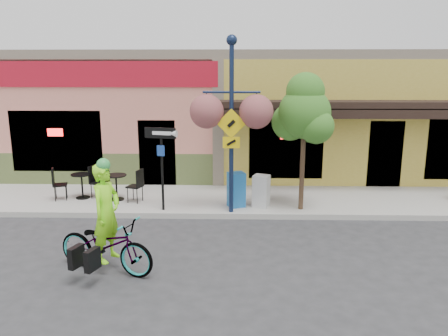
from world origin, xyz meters
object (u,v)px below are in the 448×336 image
(lamp_post, at_px, (231,127))
(newspaper_box_grey, at_px, (261,191))
(building, at_px, (246,110))
(cyclist_rider, at_px, (107,225))
(newspaper_box_blue, at_px, (236,190))
(bicycle, at_px, (106,245))
(street_tree, at_px, (303,142))
(one_way_sign, at_px, (162,169))

(lamp_post, height_order, newspaper_box_grey, lamp_post)
(building, distance_m, cyclist_rider, 10.61)
(newspaper_box_blue, bearing_deg, bicycle, -143.76)
(bicycle, relative_size, cyclist_rider, 1.09)
(lamp_post, bearing_deg, street_tree, 8.92)
(building, distance_m, one_way_sign, 7.18)
(bicycle, bearing_deg, newspaper_box_blue, -14.56)
(lamp_post, bearing_deg, one_way_sign, 176.67)
(cyclist_rider, height_order, newspaper_box_blue, cyclist_rider)
(lamp_post, relative_size, newspaper_box_grey, 5.14)
(lamp_post, height_order, one_way_sign, lamp_post)
(lamp_post, distance_m, newspaper_box_blue, 1.88)
(building, relative_size, one_way_sign, 8.04)
(cyclist_rider, bearing_deg, one_way_sign, 11.03)
(building, bearing_deg, bicycle, -106.42)
(street_tree, bearing_deg, bicycle, -140.46)
(lamp_post, distance_m, street_tree, 1.98)
(one_way_sign, distance_m, newspaper_box_grey, 2.80)
(bicycle, height_order, lamp_post, lamp_post)
(one_way_sign, bearing_deg, lamp_post, 8.55)
(street_tree, bearing_deg, lamp_post, -171.50)
(lamp_post, height_order, newspaper_box_blue, lamp_post)
(one_way_sign, distance_m, street_tree, 3.84)
(lamp_post, bearing_deg, newspaper_box_blue, 73.88)
(bicycle, xyz_separation_m, street_tree, (4.34, 3.58, 1.46))
(cyclist_rider, bearing_deg, newspaper_box_blue, -14.04)
(cyclist_rider, xyz_separation_m, newspaper_box_blue, (2.52, 3.76, -0.33))
(one_way_sign, xyz_separation_m, newspaper_box_blue, (1.99, 0.35, -0.65))
(lamp_post, distance_m, newspaper_box_grey, 2.09)
(lamp_post, relative_size, one_way_sign, 2.03)
(bicycle, height_order, newspaper_box_blue, newspaper_box_blue)
(newspaper_box_blue, bearing_deg, newspaper_box_grey, -17.96)
(cyclist_rider, bearing_deg, newspaper_box_grey, -20.59)
(one_way_sign, bearing_deg, newspaper_box_grey, 20.04)
(building, height_order, one_way_sign, building)
(bicycle, distance_m, newspaper_box_grey, 4.99)
(bicycle, bearing_deg, cyclist_rider, -70.28)
(one_way_sign, distance_m, newspaper_box_blue, 2.12)
(bicycle, bearing_deg, lamp_post, -16.64)
(building, bearing_deg, newspaper_box_blue, -93.74)
(newspaper_box_blue, bearing_deg, building, 66.78)
(newspaper_box_blue, relative_size, street_tree, 0.26)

